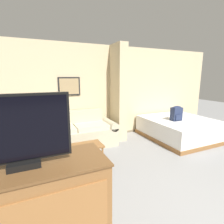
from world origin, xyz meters
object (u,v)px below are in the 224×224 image
at_px(backpack, 177,113).
at_px(tv_dresser, 31,223).
at_px(couch, 75,134).
at_px(table_lamp, 20,118).
at_px(coffee_table, 86,147).
at_px(tv, 21,132).
at_px(bed, 178,128).

bearing_deg(backpack, tv_dresser, -150.12).
height_order(couch, table_lamp, table_lamp).
bearing_deg(backpack, coffee_table, -174.22).
distance_m(tv, backpack, 4.26).
bearing_deg(bed, tv, -150.39).
bearing_deg(coffee_table, table_lamp, 143.40).
height_order(tv, backpack, tv).
bearing_deg(coffee_table, tv, -118.93).
relative_size(couch, coffee_table, 3.22).
distance_m(couch, tv_dresser, 2.96).
xyz_separation_m(tv_dresser, backpack, (3.66, 2.10, 0.24)).
relative_size(tv, backpack, 1.82).
bearing_deg(tv, tv_dresser, -90.00).
xyz_separation_m(tv, bed, (3.89, 2.21, -1.06)).
bearing_deg(tv, coffee_table, 61.07).
relative_size(coffee_table, bed, 0.34).
height_order(coffee_table, table_lamp, table_lamp).
height_order(table_lamp, bed, table_lamp).
relative_size(tv_dresser, backpack, 3.25).
xyz_separation_m(coffee_table, tv, (-1.01, -1.83, 1.01)).
distance_m(tv_dresser, bed, 4.48).
bearing_deg(tv_dresser, couch, 70.60).
xyz_separation_m(couch, bed, (2.91, -0.57, -0.04)).
xyz_separation_m(coffee_table, tv_dresser, (-1.01, -1.83, 0.20)).
distance_m(table_lamp, backpack, 3.91).
relative_size(tv_dresser, bed, 0.69).
bearing_deg(tv, backpack, 29.87).
bearing_deg(couch, bed, -11.14).
xyz_separation_m(coffee_table, backpack, (2.65, 0.27, 0.43)).
xyz_separation_m(couch, backpack, (2.68, -0.68, 0.44)).
bearing_deg(couch, tv, -109.41).
height_order(table_lamp, tv, tv).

